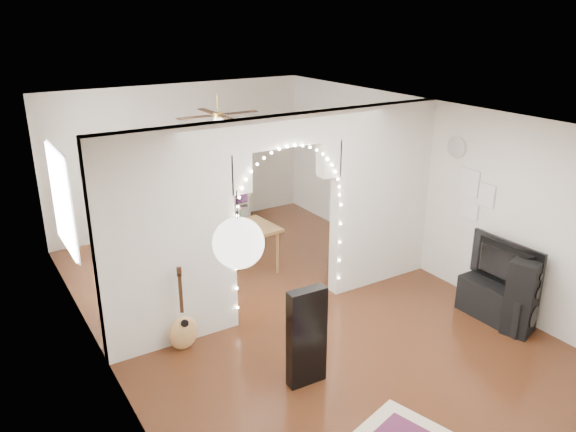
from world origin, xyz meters
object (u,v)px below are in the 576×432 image
dining_table (238,234)px  dining_chair_left (173,255)px  media_console (495,302)px  bookcase (215,190)px  floor_speaker (523,297)px  dining_chair_right (204,222)px  acoustic_guitar (183,320)px

dining_table → dining_chair_left: (-0.79, 0.78, -0.46)m
media_console → bookcase: bearing=106.5°
media_console → floor_speaker: bearing=-90.6°
dining_table → dining_chair_left: size_ratio=2.59×
dining_chair_left → dining_chair_right: bearing=31.3°
dining_chair_right → floor_speaker: bearing=-79.0°
floor_speaker → dining_chair_right: bearing=94.6°
floor_speaker → dining_table: floor_speaker is taller
dining_chair_right → media_console: bearing=-77.5°
acoustic_guitar → dining_chair_left: acoustic_guitar is taller
bookcase → acoustic_guitar: bearing=-137.9°
bookcase → dining_chair_left: bookcase is taller
media_console → bookcase: 5.54m
floor_speaker → dining_table: (-2.30, 3.41, 0.18)m
media_console → bookcase: bookcase is taller
floor_speaker → media_console: (-0.00, 0.38, -0.25)m
bookcase → dining_chair_right: size_ratio=2.33×
dining_table → dining_chair_left: dining_table is taller
media_console → dining_table: size_ratio=0.79×
acoustic_guitar → floor_speaker: (3.82, -1.90, 0.09)m
floor_speaker → dining_chair_right: floor_speaker is taller
bookcase → dining_chair_right: bookcase is taller
bookcase → dining_table: size_ratio=1.09×
acoustic_guitar → dining_chair_right: acoustic_guitar is taller
bookcase → dining_table: 2.34m
dining_chair_right → dining_table: bearing=-107.6°
floor_speaker → media_console: floor_speaker is taller
bookcase → dining_table: (-0.66, -2.25, -0.01)m
dining_table → dining_chair_right: bearing=78.9°
floor_speaker → dining_chair_right: 5.58m
floor_speaker → bookcase: bearing=88.7°
media_console → bookcase: (-1.64, 5.27, 0.44)m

